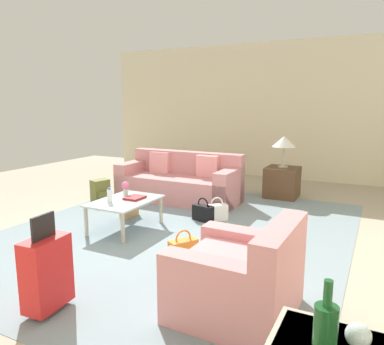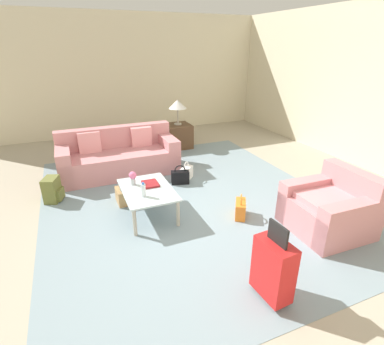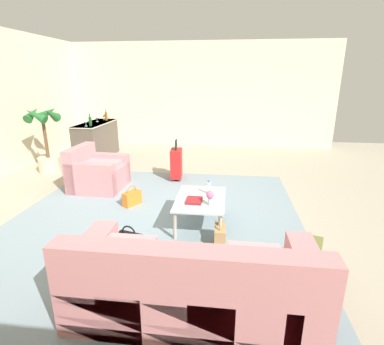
{
  "view_description": "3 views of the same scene",
  "coord_description": "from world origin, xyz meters",
  "views": [
    {
      "loc": [
        3.63,
        2.58,
        1.73
      ],
      "look_at": [
        -0.92,
        0.27,
        0.78
      ],
      "focal_mm": 35.0,
      "sensor_mm": 36.0,
      "label": 1
    },
    {
      "loc": [
        3.38,
        -1.39,
        2.32
      ],
      "look_at": [
        -0.17,
        0.1,
        0.67
      ],
      "focal_mm": 28.0,
      "sensor_mm": 36.0,
      "label": 2
    },
    {
      "loc": [
        -4.36,
        -0.86,
        2.08
      ],
      "look_at": [
        -0.31,
        -0.37,
        0.78
      ],
      "focal_mm": 28.0,
      "sensor_mm": 36.0,
      "label": 3
    }
  ],
  "objects": [
    {
      "name": "backpack_olive",
      "position": [
        -1.4,
        -1.79,
        0.19
      ],
      "size": [
        0.35,
        0.32,
        0.4
      ],
      "color": "olive",
      "rests_on": "ground"
    },
    {
      "name": "wine_glass_rightmost",
      "position": [
        3.67,
        2.59,
        1.05
      ],
      "size": [
        0.08,
        0.08,
        0.15
      ],
      "color": "silver",
      "rests_on": "bar_console"
    },
    {
      "name": "wine_glass_right_of_centre",
      "position": [
        3.29,
        2.63,
        1.05
      ],
      "size": [
        0.08,
        0.08,
        0.15
      ],
      "color": "silver",
      "rests_on": "bar_console"
    },
    {
      "name": "ground_plane",
      "position": [
        0.0,
        0.0,
        0.0
      ],
      "size": [
        12.0,
        12.0,
        0.0
      ],
      "primitive_type": "plane",
      "color": "#A89E89"
    },
    {
      "name": "coffee_table",
      "position": [
        -0.4,
        -0.5,
        0.37
      ],
      "size": [
        1.0,
        0.7,
        0.42
      ],
      "color": "silver",
      "rests_on": "ground"
    },
    {
      "name": "couch",
      "position": [
        -2.19,
        -0.6,
        0.3
      ],
      "size": [
        0.9,
        2.19,
        0.86
      ],
      "color": "#C67F84",
      "rests_on": "ground"
    },
    {
      "name": "flower_vase",
      "position": [
        -0.62,
        -0.65,
        0.54
      ],
      "size": [
        0.11,
        0.11,
        0.21
      ],
      "color": "#B2B7BC",
      "rests_on": "coffee_table"
    },
    {
      "name": "wine_glass_left_of_centre",
      "position": [
        2.91,
        2.64,
        1.05
      ],
      "size": [
        0.08,
        0.08,
        0.15
      ],
      "color": "silver",
      "rests_on": "bar_console"
    },
    {
      "name": "handbag_black",
      "position": [
        -1.22,
        0.31,
        0.13
      ],
      "size": [
        0.22,
        0.35,
        0.36
      ],
      "color": "black",
      "rests_on": "ground"
    },
    {
      "name": "area_rug",
      "position": [
        -0.6,
        0.2,
        0.0
      ],
      "size": [
        5.2,
        4.4,
        0.01
      ],
      "primitive_type": "cube",
      "color": "gray",
      "rests_on": "ground"
    },
    {
      "name": "armchair",
      "position": [
        0.9,
        1.67,
        0.29
      ],
      "size": [
        0.97,
        0.95,
        0.82
      ],
      "color": "#C67F84",
      "rests_on": "ground"
    },
    {
      "name": "potted_palm",
      "position": [
        1.8,
        3.2,
        0.73
      ],
      "size": [
        0.64,
        0.64,
        1.5
      ],
      "color": "#BCB299",
      "rests_on": "ground"
    },
    {
      "name": "handbag_orange",
      "position": [
        0.17,
        0.72,
        0.13
      ],
      "size": [
        0.35,
        0.29,
        0.36
      ],
      "color": "orange",
      "rests_on": "ground"
    },
    {
      "name": "wall_right",
      "position": [
        5.06,
        0.0,
        1.55
      ],
      "size": [
        0.12,
        8.0,
        3.1
      ],
      "primitive_type": "cube",
      "color": "beige",
      "rests_on": "ground"
    },
    {
      "name": "water_bottle",
      "position": [
        -0.2,
        -0.6,
        0.51
      ],
      "size": [
        0.06,
        0.06,
        0.2
      ],
      "color": "silver",
      "rests_on": "coffee_table"
    },
    {
      "name": "handbag_tan",
      "position": [
        -0.9,
        -0.8,
        0.13
      ],
      "size": [
        0.32,
        0.15,
        0.36
      ],
      "color": "tan",
      "rests_on": "ground"
    },
    {
      "name": "suitcase_red",
      "position": [
        1.6,
        0.2,
        0.36
      ],
      "size": [
        0.42,
        0.25,
        0.85
      ],
      "color": "red",
      "rests_on": "ground"
    },
    {
      "name": "wine_bottle_green",
      "position": [
        2.59,
        2.49,
        1.06
      ],
      "size": [
        0.07,
        0.07,
        0.3
      ],
      "color": "#194C23",
      "rests_on": "bar_console"
    },
    {
      "name": "bar_console",
      "position": [
        3.1,
        2.6,
        0.49
      ],
      "size": [
        1.68,
        0.61,
        0.94
      ],
      "color": "brown",
      "rests_on": "ground"
    },
    {
      "name": "handbag_white",
      "position": [
        -1.34,
        0.47,
        0.13
      ],
      "size": [
        0.32,
        0.33,
        0.36
      ],
      "color": "white",
      "rests_on": "ground"
    },
    {
      "name": "coffee_table_book",
      "position": [
        -0.52,
        -0.42,
        0.43
      ],
      "size": [
        0.27,
        0.23,
        0.03
      ],
      "primitive_type": "cube",
      "rotation": [
        0.0,
        0.0,
        -0.02
      ],
      "color": "maroon",
      "rests_on": "coffee_table"
    },
    {
      "name": "wine_glass_leftmost",
      "position": [
        2.53,
        2.57,
        1.05
      ],
      "size": [
        0.08,
        0.08,
        0.15
      ],
      "color": "silver",
      "rests_on": "bar_console"
    },
    {
      "name": "wine_bottle_amber",
      "position": [
        3.58,
        2.49,
        1.06
      ],
      "size": [
        0.07,
        0.07,
        0.3
      ],
      "color": "brown",
      "rests_on": "bar_console"
    }
  ]
}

